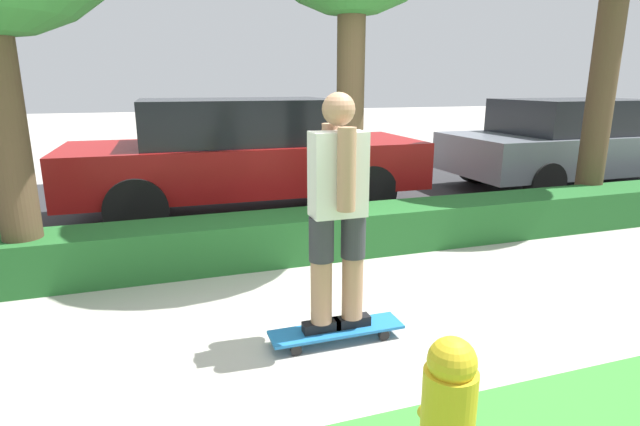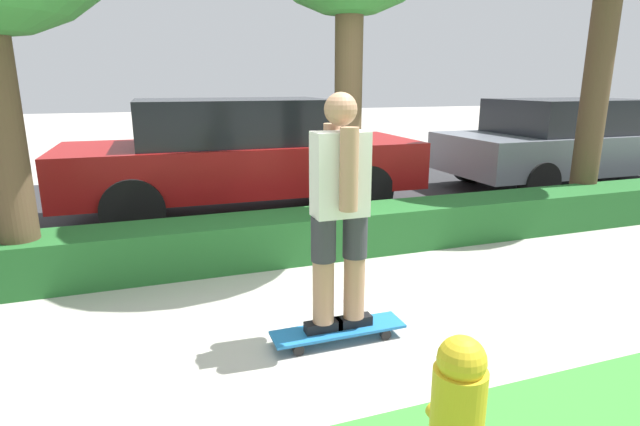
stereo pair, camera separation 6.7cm
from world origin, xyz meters
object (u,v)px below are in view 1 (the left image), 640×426
skateboard (337,330)px  skater_person (338,210)px  parked_car_rear (576,142)px  parked_car_middle (245,154)px

skateboard → skater_person: size_ratio=0.59×
skater_person → parked_car_rear: 6.83m
parked_car_rear → parked_car_middle: bearing=-179.9°
skateboard → parked_car_middle: bearing=89.2°
skater_person → parked_car_rear: size_ratio=0.36×
parked_car_middle → skateboard: bearing=-89.7°
skateboard → parked_car_rear: size_ratio=0.21×
skateboard → parked_car_rear: 6.87m
skater_person → parked_car_middle: skater_person is taller
skateboard → parked_car_middle: 3.80m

